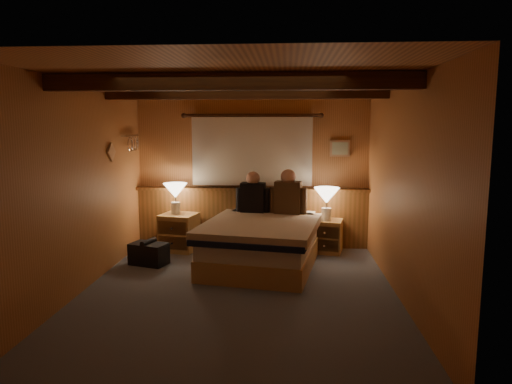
# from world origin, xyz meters

# --- Properties ---
(floor) EXTENTS (4.20, 4.20, 0.00)m
(floor) POSITION_xyz_m (0.00, 0.00, 0.00)
(floor) COLOR #4C505B
(floor) RESTS_ON ground
(ceiling) EXTENTS (4.20, 4.20, 0.00)m
(ceiling) POSITION_xyz_m (0.00, 0.00, 2.40)
(ceiling) COLOR #D18B4E
(ceiling) RESTS_ON wall_back
(wall_back) EXTENTS (3.60, 0.00, 3.60)m
(wall_back) POSITION_xyz_m (0.00, 2.10, 1.20)
(wall_back) COLOR #B47140
(wall_back) RESTS_ON floor
(wall_left) EXTENTS (0.00, 4.20, 4.20)m
(wall_left) POSITION_xyz_m (-1.80, 0.00, 1.20)
(wall_left) COLOR #B47140
(wall_left) RESTS_ON floor
(wall_right) EXTENTS (0.00, 4.20, 4.20)m
(wall_right) POSITION_xyz_m (1.80, 0.00, 1.20)
(wall_right) COLOR #B47140
(wall_right) RESTS_ON floor
(wall_front) EXTENTS (3.60, 0.00, 3.60)m
(wall_front) POSITION_xyz_m (0.00, -2.10, 1.20)
(wall_front) COLOR #B47140
(wall_front) RESTS_ON floor
(wainscot) EXTENTS (3.60, 0.23, 0.94)m
(wainscot) POSITION_xyz_m (0.00, 2.04, 0.49)
(wainscot) COLOR brown
(wainscot) RESTS_ON wall_back
(curtain_window) EXTENTS (2.18, 0.09, 1.11)m
(curtain_window) POSITION_xyz_m (0.00, 2.03, 1.52)
(curtain_window) COLOR #4A2B12
(curtain_window) RESTS_ON wall_back
(ceiling_beams) EXTENTS (3.60, 1.65, 0.16)m
(ceiling_beams) POSITION_xyz_m (0.00, 0.15, 2.31)
(ceiling_beams) COLOR #4A2B12
(ceiling_beams) RESTS_ON ceiling
(coat_rail) EXTENTS (0.05, 0.55, 0.24)m
(coat_rail) POSITION_xyz_m (-1.72, 1.58, 1.67)
(coat_rail) COLOR silver
(coat_rail) RESTS_ON wall_left
(framed_print) EXTENTS (0.30, 0.04, 0.25)m
(framed_print) POSITION_xyz_m (1.35, 2.08, 1.55)
(framed_print) COLOR tan
(framed_print) RESTS_ON wall_back
(bed) EXTENTS (1.71, 2.06, 0.63)m
(bed) POSITION_xyz_m (0.22, 1.00, 0.33)
(bed) COLOR #B3844C
(bed) RESTS_ON floor
(nightstand_left) EXTENTS (0.60, 0.56, 0.57)m
(nightstand_left) POSITION_xyz_m (-1.09, 1.71, 0.28)
(nightstand_left) COLOR #B3844C
(nightstand_left) RESTS_ON floor
(nightstand_right) EXTENTS (0.52, 0.49, 0.49)m
(nightstand_right) POSITION_xyz_m (1.15, 1.77, 0.25)
(nightstand_right) COLOR #B3844C
(nightstand_right) RESTS_ON floor
(lamp_left) EXTENTS (0.36, 0.36, 0.47)m
(lamp_left) POSITION_xyz_m (-1.14, 1.73, 0.89)
(lamp_left) COLOR silver
(lamp_left) RESTS_ON nightstand_left
(lamp_right) EXTENTS (0.38, 0.38, 0.49)m
(lamp_right) POSITION_xyz_m (1.13, 1.74, 0.84)
(lamp_right) COLOR silver
(lamp_right) RESTS_ON nightstand_right
(person_left) EXTENTS (0.51, 0.24, 0.63)m
(person_left) POSITION_xyz_m (0.05, 1.64, 0.88)
(person_left) COLOR black
(person_left) RESTS_ON bed
(person_right) EXTENTS (0.54, 0.29, 0.67)m
(person_right) POSITION_xyz_m (0.56, 1.57, 0.90)
(person_right) COLOR #442E1B
(person_right) RESTS_ON bed
(duffel_bag) EXTENTS (0.56, 0.43, 0.36)m
(duffel_bag) POSITION_xyz_m (-1.34, 0.98, 0.15)
(duffel_bag) COLOR black
(duffel_bag) RESTS_ON floor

